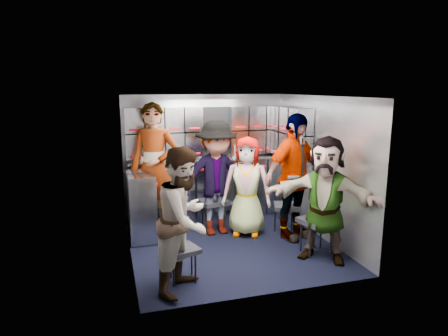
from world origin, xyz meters
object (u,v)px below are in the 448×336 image
object	(u,v)px
attendant_standing	(154,168)
attendant_arc_b	(216,178)
jump_seat_mid_left	(213,203)
jump_seat_mid_right	(287,208)
jump_seat_near_right	(317,223)
attendant_arc_d	(294,177)
attendant_arc_e	(325,199)
attendant_arc_c	(247,186)
jump_seat_center	(243,207)
attendant_arc_a	(185,220)
jump_seat_near_left	(183,252)

from	to	relation	value
attendant_standing	attendant_arc_b	world-z (taller)	attendant_standing
jump_seat_mid_left	jump_seat_mid_right	distance (m)	1.15
jump_seat_near_right	attendant_arc_d	world-z (taller)	attendant_arc_d
attendant_arc_b	attendant_arc_e	world-z (taller)	attendant_arc_b
jump_seat_mid_left	attendant_arc_c	distance (m)	0.64
jump_seat_mid_right	jump_seat_mid_left	bearing A→B (deg)	154.48
jump_seat_center	jump_seat_mid_right	distance (m)	0.69
jump_seat_mid_left	attendant_arc_c	world-z (taller)	attendant_arc_c
attendant_arc_a	attendant_arc_b	bearing A→B (deg)	10.65
jump_seat_mid_left	jump_seat_center	world-z (taller)	jump_seat_mid_left
jump_seat_near_right	attendant_arc_d	distance (m)	0.80
attendant_standing	attendant_arc_a	xyz separation A→B (m)	(0.10, -1.95, -0.20)
attendant_standing	attendant_arc_e	distance (m)	2.60
jump_seat_mid_left	jump_seat_near_right	size ratio (longest dim) A/B	0.95
jump_seat_mid_left	attendant_arc_b	xyz separation A→B (m)	(-0.00, -0.18, 0.45)
jump_seat_center	attendant_arc_a	xyz separation A→B (m)	(-1.22, -1.59, 0.42)
attendant_arc_c	jump_seat_center	bearing A→B (deg)	114.71
jump_seat_near_left	attendant_arc_e	xyz separation A→B (m)	(1.87, 0.08, 0.46)
jump_seat_mid_left	attendant_arc_d	size ratio (longest dim) A/B	0.26
jump_seat_near_left	attendant_arc_a	distance (m)	0.48
attendant_arc_d	attendant_arc_e	distance (m)	0.82
jump_seat_center	jump_seat_mid_right	bearing A→B (deg)	-28.70
jump_seat_center	attendant_arc_b	distance (m)	0.65
jump_seat_center	jump_seat_near_right	xyz separation A→B (m)	(0.66, -1.14, 0.06)
attendant_arc_b	jump_seat_mid_left	bearing A→B (deg)	86.76
attendant_arc_e	attendant_arc_d	bearing A→B (deg)	134.30
jump_seat_near_left	jump_seat_mid_left	size ratio (longest dim) A/B	0.89
attendant_arc_c	attendant_standing	bearing A→B (deg)	-177.85
attendant_arc_d	attendant_standing	bearing A→B (deg)	134.00
attendant_arc_b	attendant_arc_d	world-z (taller)	attendant_arc_d
attendant_arc_d	jump_seat_near_right	bearing A→B (deg)	-106.84
jump_seat_center	jump_seat_mid_left	bearing A→B (deg)	159.25
jump_seat_near_left	attendant_arc_b	xyz separation A→B (m)	(0.79, 1.39, 0.51)
attendant_arc_b	attendant_arc_e	xyz separation A→B (m)	(1.09, -1.30, -0.06)
attendant_standing	attendant_arc_e	xyz separation A→B (m)	(1.97, -1.69, -0.19)
attendant_arc_c	attendant_arc_d	distance (m)	0.71
attendant_arc_b	attendant_arc_d	bearing A→B (deg)	-28.76
jump_seat_near_right	attendant_arc_a	size ratio (longest dim) A/B	0.31
jump_seat_mid_right	attendant_arc_a	size ratio (longest dim) A/B	0.31
attendant_standing	attendant_arc_a	bearing A→B (deg)	-66.01
attendant_standing	jump_seat_mid_right	bearing A→B (deg)	1.22
jump_seat_mid_right	attendant_arc_a	distance (m)	2.25
jump_seat_near_left	attendant_arc_c	xyz separation A→B (m)	(1.22, 1.23, 0.39)
attendant_arc_a	jump_seat_mid_right	bearing A→B (deg)	-18.22
attendant_arc_b	attendant_arc_e	distance (m)	1.70
jump_seat_center	attendant_arc_e	size ratio (longest dim) A/B	0.26
jump_seat_near_left	attendant_arc_a	size ratio (longest dim) A/B	0.26
attendant_standing	attendant_arc_d	distance (m)	2.11
attendant_arc_c	attendant_arc_e	distance (m)	1.32
attendant_arc_c	attendant_arc_b	bearing A→B (deg)	-176.03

